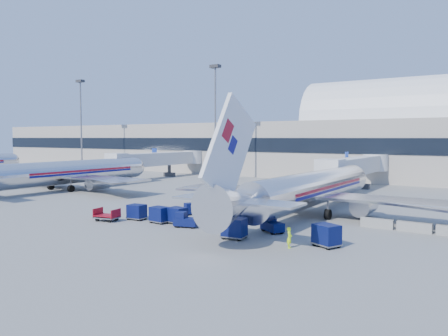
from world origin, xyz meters
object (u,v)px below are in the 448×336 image
Objects in this scene: mast_west at (215,105)px; tug_right at (272,224)px; cart_train_a at (177,215)px; cart_train_c at (137,212)px; barrier_mid at (414,227)px; ramp_worker at (289,238)px; tug_left at (191,209)px; cart_solo_far at (326,235)px; airliner_mid at (66,172)px; cart_open_red at (107,217)px; barrier_near at (377,223)px; cart_train_b at (160,214)px; tug_lead at (185,220)px; jetbridge_mid at (163,159)px; mast_far_west at (81,112)px; jetbridge_near at (358,166)px; airliner_main at (309,189)px; cart_solo_near at (234,228)px.

mast_west is 8.54× the size of tug_right.
cart_train_c is at bearing -166.39° from cart_train_a.
barrier_mid is 1.84× the size of ramp_worker.
tug_right is at bearing 24.92° from ramp_worker.
cart_solo_far is (17.65, -5.50, 0.34)m from tug_left.
airliner_mid reaches higher than cart_train_a.
cart_train_a is 0.75× the size of cart_open_red.
cart_train_c is (-2.90, -5.54, 0.25)m from tug_left.
ramp_worker reaches higher than barrier_near.
tug_lead is at bearing 0.10° from cart_train_b.
barrier_near is at bearing -28.80° from jetbridge_mid.
mast_west is 46.25m from tug_lead.
tug_right is at bearing -146.43° from barrier_mid.
cart_solo_far is (50.94, -38.38, -2.98)m from jetbridge_mid.
mast_far_west is 71.48m from cart_train_b.
cart_train_b is (-8.44, -38.42, -3.06)m from jetbridge_near.
barrier_near is 3.30m from barrier_mid.
cart_open_red is (-4.96, -7.72, -0.15)m from tug_left.
cart_open_red is (-16.07, -14.30, -2.48)m from airliner_main.
tug_lead is at bearing -97.41° from jetbridge_near.
airliner_main is at bearing 123.88° from tug_right.
cart_solo_far reaches higher than cart_train_c.
cart_solo_near is at bearing -142.42° from cart_solo_far.
mast_far_west reaches higher than cart_solo_far.
barrier_mid is at bearing 26.90° from cart_train_b.
airliner_main is 14.56m from tug_lead.
mast_far_west is 84.11m from barrier_near.
mast_far_west is 1.00× the size of mast_west.
cart_train_b reaches higher than tug_left.
jetbridge_near is at bearing 81.03° from cart_train_b.
airliner_mid is 15.10× the size of cart_solo_far.
barrier_near is 1.13× the size of tug_right.
airliner_main reaches higher than cart_train_a.
tug_left is at bearing 105.53° from tug_lead.
airliner_main is 42.00m from airliner_mid.
mast_west is 48.64m from tug_right.
cart_train_c is 1.17× the size of ramp_worker.
tug_lead is at bearing -22.13° from cart_train_a.
tug_left is at bearing -104.84° from jetbridge_near.
jetbridge_near reaches higher than tug_left.
tug_left is at bearing -172.52° from cart_solo_far.
ramp_worker is at bearing -25.56° from tug_lead.
cart_train_c reaches higher than barrier_near.
tug_lead is 13.97m from cart_solo_far.
airliner_main is 1.65× the size of mast_far_west.
barrier_near is 10.38m from tug_right.
airliner_main is 14.07× the size of tug_right.
jetbridge_mid is at bearing 172.21° from tug_right.
cart_solo_near reaches higher than barrier_mid.
tug_right is 1.20× the size of cart_solo_near.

